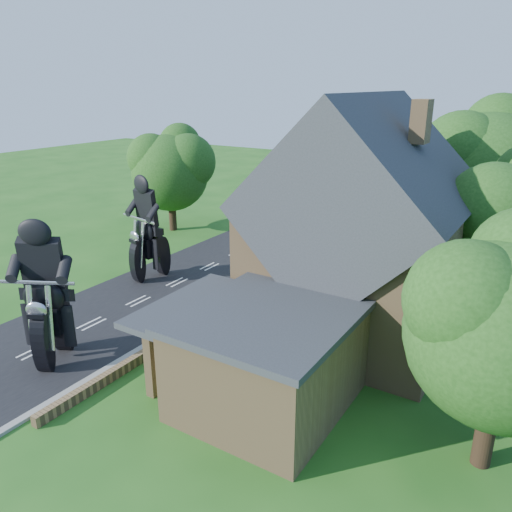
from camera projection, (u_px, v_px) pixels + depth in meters
The scene contains 17 objects.
ground at pixel (92, 324), 23.09m from camera, with size 120.00×120.00×0.00m, color #205417.
road at pixel (92, 324), 23.08m from camera, with size 7.00×80.00×0.02m, color black.
kerb at pixel (150, 344), 21.23m from camera, with size 0.30×80.00×0.12m, color gray.
garden_wall at pixel (230, 303), 24.86m from camera, with size 0.30×22.00×0.40m, color olive.
house at pixel (361, 238), 21.18m from camera, with size 9.54×8.64×10.24m.
annex at pixel (265, 357), 16.90m from camera, with size 7.05×5.94×3.44m.
tree_behind_house at pixel (497, 168), 26.81m from camera, with size 7.81×7.20×10.08m.
tree_behind_left at pixel (392, 166), 30.79m from camera, with size 6.94×6.40×9.16m.
tree_far_road at pixel (175, 166), 36.23m from camera, with size 6.08×5.60×7.84m.
shrub_a at pixel (162, 354), 19.44m from camera, with size 0.90×0.90×1.10m, color #103412.
shrub_b at pixel (202, 329), 21.44m from camera, with size 0.90×0.90×1.10m, color #103412.
shrub_c at pixel (235, 308), 23.44m from camera, with size 0.90×0.90×1.10m, color #103412.
shrub_d at pixel (286, 275), 27.44m from camera, with size 0.90×0.90×1.10m, color #103412.
shrub_e at pixel (307, 262), 29.44m from camera, with size 0.90×0.90×1.10m, color #103412.
shrub_f at pixel (324, 251), 31.43m from camera, with size 0.90×0.90×1.10m, color #103412.
motorcycle_lead at pixel (54, 341), 19.76m from camera, with size 0.48×1.91×1.78m, color black, non-canonical shape.
motorcycle_follow at pixel (150, 264), 28.21m from camera, with size 0.48×1.92×1.78m, color black, non-canonical shape.
Camera 1 is at (17.52, -13.52, 10.55)m, focal length 35.00 mm.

